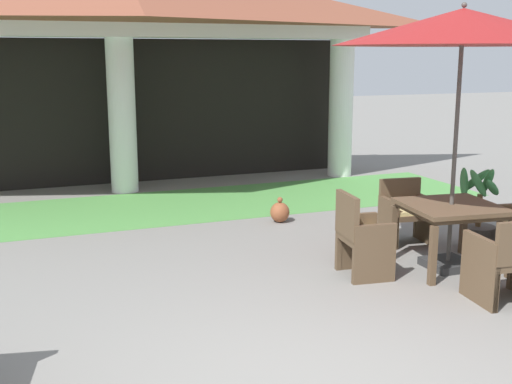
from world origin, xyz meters
TOP-DOWN VIEW (x-y plane):
  - background_pavilion at (0.00, 7.72)m, footprint 9.91×3.14m
  - lawn_strip at (0.00, 6.17)m, footprint 11.71×2.44m
  - patio_table_near_foreground at (2.70, 1.97)m, footprint 1.13×1.13m
  - patio_umbrella_near_foreground at (2.70, 1.97)m, footprint 2.81×2.81m
  - patio_chair_near_foreground_south at (2.56, 0.90)m, footprint 0.69×0.66m
  - patio_chair_near_foreground_north at (2.83, 3.04)m, footprint 0.65×0.58m
  - patio_chair_near_foreground_west at (1.62, 2.11)m, footprint 0.56×0.62m
  - potted_palm_right_edge at (3.53, 2.49)m, footprint 0.61×0.59m
  - terracotta_urn at (1.72, 4.61)m, footprint 0.28×0.28m

SIDE VIEW (x-z plane):
  - lawn_strip at x=0.00m, z-range 0.00..0.01m
  - terracotta_urn at x=1.72m, z-range -0.04..0.34m
  - potted_palm_right_edge at x=3.53m, z-range -0.19..0.86m
  - patio_chair_near_foreground_north at x=2.83m, z-range -0.02..0.79m
  - patio_chair_near_foreground_south at x=2.56m, z-range -0.02..0.86m
  - patio_chair_near_foreground_west at x=1.62m, z-range -0.04..0.90m
  - patio_table_near_foreground at x=2.70m, z-range 0.28..1.04m
  - patio_umbrella_near_foreground at x=2.70m, z-range 1.20..4.17m
  - background_pavilion at x=0.00m, z-range 1.15..5.28m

